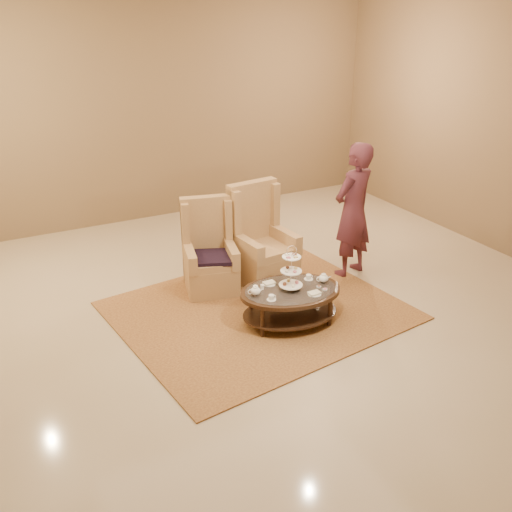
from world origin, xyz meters
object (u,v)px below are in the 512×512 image
armchair_right (260,249)px  person (353,211)px  tea_table (290,296)px  armchair_left (210,259)px

armchair_right → person: 1.32m
tea_table → armchair_right: bearing=89.1°
person → armchair_left: bearing=-31.2°
armchair_right → armchair_left: bearing=168.2°
tea_table → armchair_right: (0.24, 1.18, 0.08)m
tea_table → person: size_ratio=0.72×
tea_table → armchair_left: bearing=120.7°
armchair_left → person: size_ratio=0.65×
tea_table → person: (1.40, 0.76, 0.55)m
tea_table → armchair_left: armchair_left is taller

